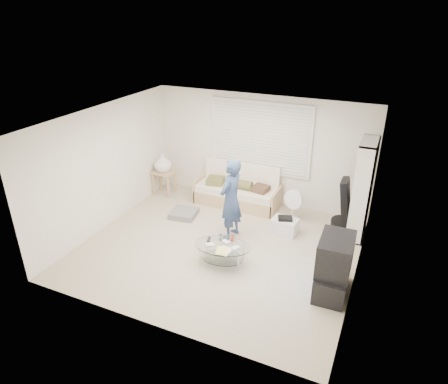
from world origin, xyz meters
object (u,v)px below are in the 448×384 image
at_px(bookshelf, 362,190).
at_px(tv_unit, 334,266).
at_px(futon_sofa, 238,191).
at_px(coffee_table, 222,249).

distance_m(bookshelf, tv_unit, 2.07).
xyz_separation_m(futon_sofa, tv_unit, (2.57, -2.29, 0.17)).
height_order(futon_sofa, bookshelf, bookshelf).
xyz_separation_m(futon_sofa, coffee_table, (0.65, -2.31, -0.01)).
distance_m(bookshelf, coffee_table, 2.96).
height_order(tv_unit, coffee_table, tv_unit).
distance_m(futon_sofa, bookshelf, 2.80).
bearing_deg(coffee_table, tv_unit, 0.47).
height_order(futon_sofa, coffee_table, futon_sofa).
relative_size(futon_sofa, coffee_table, 1.79).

